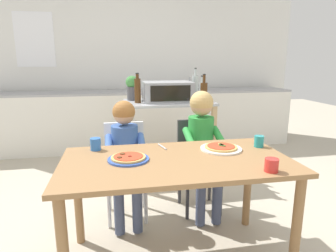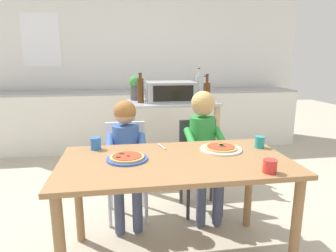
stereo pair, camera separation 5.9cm
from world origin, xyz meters
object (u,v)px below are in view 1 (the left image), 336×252
at_px(pizza_plate_blue_rimmed, 128,158).
at_px(pizza_plate_white, 221,148).
at_px(potted_herb_plant, 132,87).
at_px(child_in_blue_striped_shirt, 125,148).
at_px(bottle_clear_vinegar, 204,92).
at_px(drinking_cup_teal, 259,141).
at_px(bottle_dark_olive_oil, 195,87).
at_px(toaster_oven, 167,91).
at_px(kitchen_island_cart, 168,127).
at_px(bottle_slim_sauce, 138,90).
at_px(bottle_brown_beer, 202,91).
at_px(drinking_cup_red, 271,165).
at_px(dining_chair_left, 125,163).
at_px(serving_spoon, 162,147).
at_px(drinking_cup_blue, 96,144).
at_px(dining_chair_right, 198,158).
at_px(child_in_green_shirt, 202,138).
at_px(dining_table, 177,174).

relative_size(pizza_plate_blue_rimmed, pizza_plate_white, 0.90).
height_order(potted_herb_plant, child_in_blue_striped_shirt, potted_herb_plant).
bearing_deg(bottle_clear_vinegar, pizza_plate_blue_rimmed, -125.86).
xyz_separation_m(potted_herb_plant, pizza_plate_white, (0.52, -1.48, -0.31)).
bearing_deg(drinking_cup_teal, bottle_dark_olive_oil, 93.38).
relative_size(toaster_oven, drinking_cup_teal, 6.46).
distance_m(kitchen_island_cart, potted_herb_plant, 0.62).
xyz_separation_m(bottle_slim_sauce, pizza_plate_white, (0.48, -1.25, -0.29)).
height_order(toaster_oven, bottle_brown_beer, bottle_brown_beer).
bearing_deg(drinking_cup_red, child_in_blue_striped_shirt, 132.15).
bearing_deg(potted_herb_plant, kitchen_island_cart, -23.72).
bearing_deg(bottle_brown_beer, bottle_dark_olive_oil, 98.48).
distance_m(kitchen_island_cart, bottle_clear_vinegar, 0.58).
bearing_deg(pizza_plate_white, potted_herb_plant, 109.47).
distance_m(toaster_oven, dining_chair_left, 1.07).
xyz_separation_m(bottle_slim_sauce, potted_herb_plant, (-0.04, 0.23, 0.01)).
relative_size(toaster_oven, serving_spoon, 3.83).
bearing_deg(drinking_cup_blue, bottle_brown_beer, 44.51).
height_order(kitchen_island_cart, dining_chair_right, kitchen_island_cart).
xyz_separation_m(toaster_oven, drinking_cup_blue, (-0.73, -1.17, -0.23)).
bearing_deg(dining_chair_right, toaster_oven, 100.28).
height_order(kitchen_island_cart, drinking_cup_blue, kitchen_island_cart).
height_order(kitchen_island_cart, toaster_oven, toaster_oven).
relative_size(child_in_green_shirt, drinking_cup_red, 13.82).
relative_size(bottle_slim_sauce, pizza_plate_white, 1.10).
relative_size(bottle_clear_vinegar, bottle_brown_beer, 1.09).
xyz_separation_m(dining_chair_right, child_in_blue_striped_shirt, (-0.66, -0.13, 0.17)).
distance_m(potted_herb_plant, child_in_green_shirt, 1.22).
height_order(kitchen_island_cart, drinking_cup_teal, kitchen_island_cart).
xyz_separation_m(bottle_clear_vinegar, drinking_cup_teal, (0.08, -1.09, -0.24)).
height_order(toaster_oven, drinking_cup_blue, toaster_oven).
bearing_deg(drinking_cup_teal, dining_chair_left, 150.59).
xyz_separation_m(bottle_slim_sauce, dining_chair_left, (-0.18, -0.70, -0.56)).
height_order(dining_table, pizza_plate_blue_rimmed, pizza_plate_blue_rimmed).
relative_size(bottle_clear_vinegar, dining_chair_right, 0.38).
distance_m(dining_table, drinking_cup_teal, 0.68).
bearing_deg(bottle_dark_olive_oil, bottle_slim_sauce, -165.64).
xyz_separation_m(dining_chair_left, drinking_cup_red, (0.79, -0.99, 0.29)).
distance_m(toaster_oven, bottle_dark_olive_oil, 0.37).
bearing_deg(toaster_oven, drinking_cup_teal, -71.71).
xyz_separation_m(potted_herb_plant, drinking_cup_blue, (-0.35, -1.32, -0.28)).
bearing_deg(pizza_plate_white, pizza_plate_blue_rimmed, -171.05).
relative_size(toaster_oven, dining_chair_right, 0.66).
bearing_deg(bottle_brown_beer, serving_spoon, -119.77).
bearing_deg(bottle_brown_beer, drinking_cup_red, -93.62).
height_order(child_in_green_shirt, drinking_cup_teal, child_in_green_shirt).
bearing_deg(drinking_cup_teal, pizza_plate_blue_rimmed, -173.15).
distance_m(kitchen_island_cart, serving_spoon, 1.22).
bearing_deg(drinking_cup_red, dining_table, 147.71).
distance_m(kitchen_island_cart, dining_table, 1.46).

